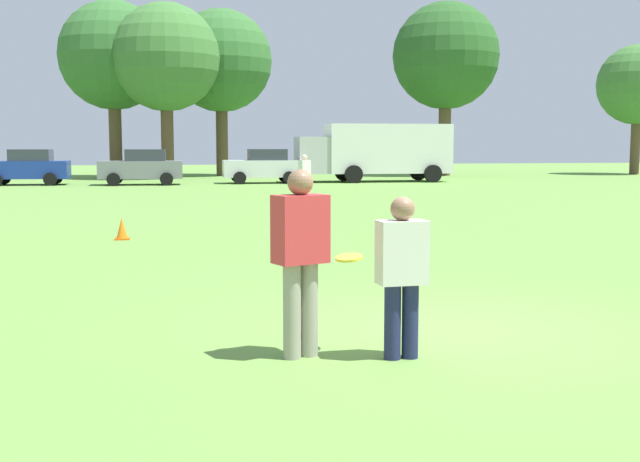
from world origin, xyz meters
The scene contains 15 objects.
ground_plane centered at (0.00, 0.00, 0.00)m, with size 147.70×147.70×0.00m, color #608C3D.
player_thrower centered at (-1.88, -0.88, 1.04)m, with size 0.58×0.45×1.84m.
player_defender centered at (-0.93, -1.11, 0.88)m, with size 0.48×0.30×1.58m.
frisbee centered at (-1.38, -0.76, 0.95)m, with size 0.27×0.27×0.08m.
traffic_cone centered at (-4.20, 9.37, 0.23)m, with size 0.32×0.32×0.48m.
parked_car_mid_left centered at (-10.39, 34.39, 0.92)m, with size 4.22×2.25×1.82m.
parked_car_center centered at (-4.64, 33.48, 0.92)m, with size 4.22×2.25×1.82m.
parked_car_mid_right centered at (1.71, 34.10, 0.92)m, with size 4.22×2.25×1.82m.
box_truck centered at (8.05, 34.62, 1.75)m, with size 8.52×3.07×3.18m.
bystander_far_jogger centered at (2.11, 23.12, 0.94)m, with size 0.53×0.47×1.67m.
tree_center_elm centered at (-6.56, 43.04, 7.49)m, with size 6.71×6.71×10.90m.
tree_east_birch centered at (-3.37, 40.86, 7.22)m, with size 6.46×6.46×10.49m.
tree_east_oak centered at (0.14, 44.54, 7.44)m, with size 6.66×6.66×10.82m.
tree_far_east_pine centered at (14.71, 42.38, 7.81)m, with size 6.99×6.99×11.36m.
tree_far_west_pine centered at (28.48, 42.14, 6.13)m, with size 5.48×5.48×8.91m.
Camera 1 is at (-3.08, -8.40, 2.07)m, focal length 44.70 mm.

